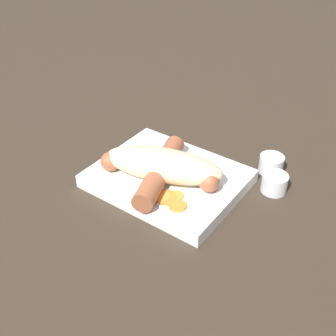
% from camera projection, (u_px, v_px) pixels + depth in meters
% --- Properties ---
extents(ground_plane, '(3.00, 3.00, 0.00)m').
position_uv_depth(ground_plane, '(168.00, 184.00, 0.69)').
color(ground_plane, '#33281E').
extents(food_tray, '(0.23, 0.18, 0.02)m').
position_uv_depth(food_tray, '(168.00, 179.00, 0.68)').
color(food_tray, white).
rests_on(food_tray, ground_plane).
extents(bread_roll, '(0.20, 0.12, 0.05)m').
position_uv_depth(bread_roll, '(165.00, 166.00, 0.65)').
color(bread_roll, beige).
rests_on(bread_roll, food_tray).
extents(sausage, '(0.19, 0.17, 0.03)m').
position_uv_depth(sausage, '(159.00, 171.00, 0.65)').
color(sausage, '#9E5638').
rests_on(sausage, food_tray).
extents(pickled_veggies, '(0.07, 0.05, 0.00)m').
position_uv_depth(pickled_veggies, '(169.00, 200.00, 0.62)').
color(pickled_veggies, orange).
rests_on(pickled_veggies, food_tray).
extents(condiment_cup_near, '(0.04, 0.04, 0.03)m').
position_uv_depth(condiment_cup_near, '(274.00, 184.00, 0.67)').
color(condiment_cup_near, silver).
rests_on(condiment_cup_near, ground_plane).
extents(condiment_cup_far, '(0.04, 0.04, 0.03)m').
position_uv_depth(condiment_cup_far, '(271.00, 165.00, 0.71)').
color(condiment_cup_far, silver).
rests_on(condiment_cup_far, ground_plane).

